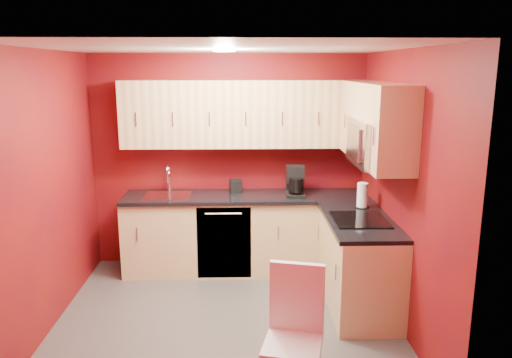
{
  "coord_description": "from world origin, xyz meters",
  "views": [
    {
      "loc": [
        0.15,
        -4.34,
        2.34
      ],
      "look_at": [
        0.29,
        0.55,
        1.24
      ],
      "focal_mm": 35.0,
      "sensor_mm": 36.0,
      "label": 1
    }
  ],
  "objects_px": {
    "coffee_maker": "(296,181)",
    "dining_chair": "(293,338)",
    "microwave": "(376,142)",
    "napkin_holder": "(236,186)",
    "paper_towel": "(362,195)",
    "sink": "(167,192)"
  },
  "relations": [
    {
      "from": "paper_towel",
      "to": "sink",
      "type": "bearing_deg",
      "value": 164.94
    },
    {
      "from": "napkin_holder",
      "to": "dining_chair",
      "type": "distance_m",
      "value": 2.61
    },
    {
      "from": "coffee_maker",
      "to": "napkin_holder",
      "type": "bearing_deg",
      "value": 165.43
    },
    {
      "from": "sink",
      "to": "coffee_maker",
      "type": "xyz_separation_m",
      "value": [
        1.46,
        -0.08,
        0.14
      ]
    },
    {
      "from": "microwave",
      "to": "sink",
      "type": "bearing_deg",
      "value": 154.4
    },
    {
      "from": "napkin_holder",
      "to": "paper_towel",
      "type": "xyz_separation_m",
      "value": [
        1.33,
        -0.7,
        0.06
      ]
    },
    {
      "from": "coffee_maker",
      "to": "dining_chair",
      "type": "xyz_separation_m",
      "value": [
        -0.26,
        -2.32,
        -0.59
      ]
    },
    {
      "from": "sink",
      "to": "microwave",
      "type": "bearing_deg",
      "value": -25.6
    },
    {
      "from": "dining_chair",
      "to": "paper_towel",
      "type": "bearing_deg",
      "value": 77.66
    },
    {
      "from": "sink",
      "to": "paper_towel",
      "type": "relative_size",
      "value": 1.99
    },
    {
      "from": "sink",
      "to": "paper_towel",
      "type": "distance_m",
      "value": 2.18
    },
    {
      "from": "microwave",
      "to": "dining_chair",
      "type": "xyz_separation_m",
      "value": [
        -0.89,
        -1.4,
        -1.17
      ]
    },
    {
      "from": "napkin_holder",
      "to": "dining_chair",
      "type": "bearing_deg",
      "value": -80.52
    },
    {
      "from": "microwave",
      "to": "paper_towel",
      "type": "distance_m",
      "value": 0.76
    },
    {
      "from": "sink",
      "to": "napkin_holder",
      "type": "bearing_deg",
      "value": 9.46
    },
    {
      "from": "microwave",
      "to": "coffee_maker",
      "type": "xyz_separation_m",
      "value": [
        -0.64,
        0.92,
        -0.58
      ]
    },
    {
      "from": "microwave",
      "to": "paper_towel",
      "type": "xyz_separation_m",
      "value": [
        0.01,
        0.44,
        -0.62
      ]
    },
    {
      "from": "microwave",
      "to": "sink",
      "type": "height_order",
      "value": "microwave"
    },
    {
      "from": "coffee_maker",
      "to": "dining_chair",
      "type": "height_order",
      "value": "coffee_maker"
    },
    {
      "from": "coffee_maker",
      "to": "paper_towel",
      "type": "bearing_deg",
      "value": -34.47
    },
    {
      "from": "microwave",
      "to": "dining_chair",
      "type": "bearing_deg",
      "value": -122.49
    },
    {
      "from": "sink",
      "to": "dining_chair",
      "type": "xyz_separation_m",
      "value": [
        1.2,
        -2.4,
        -0.45
      ]
    }
  ]
}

